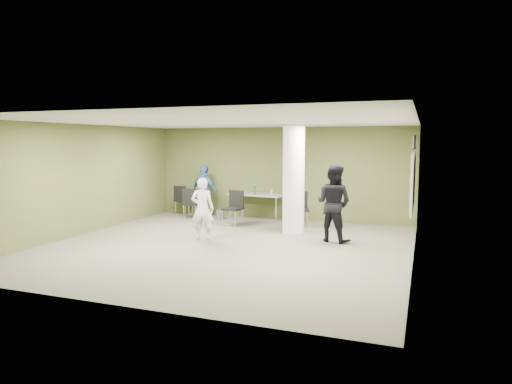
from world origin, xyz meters
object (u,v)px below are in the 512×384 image
at_px(chair_back_left, 182,198).
at_px(woman_white, 203,209).
at_px(folding_table, 258,195).
at_px(man_black, 334,203).
at_px(man_blue, 205,191).

bearing_deg(chair_back_left, woman_white, 135.57).
xyz_separation_m(folding_table, woman_white, (-0.28, -3.08, 0.00)).
height_order(folding_table, man_black, man_black).
bearing_deg(folding_table, woman_white, -87.66).
bearing_deg(folding_table, man_blue, -167.53).
height_order(chair_back_left, man_black, man_black).
xyz_separation_m(chair_back_left, man_black, (5.30, -2.20, 0.35)).
height_order(chair_back_left, woman_white, woman_white).
relative_size(woman_white, man_black, 0.82).
bearing_deg(folding_table, man_black, -31.20).
relative_size(chair_back_left, man_blue, 0.58).
bearing_deg(man_blue, chair_back_left, 4.05).
bearing_deg(man_black, folding_table, -21.34).
xyz_separation_m(woman_white, man_blue, (-1.42, 2.94, 0.07)).
distance_m(man_black, man_blue, 4.86).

